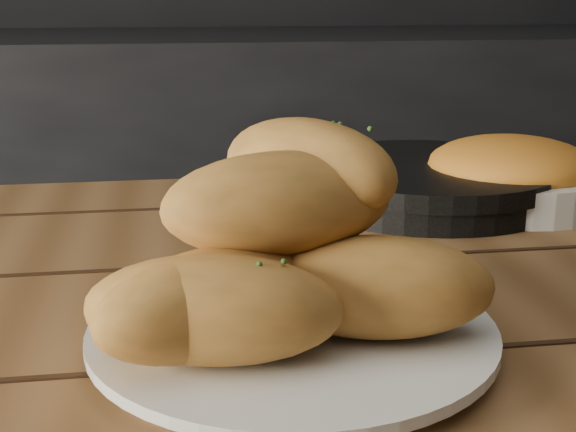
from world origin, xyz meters
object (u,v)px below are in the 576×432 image
(table, at_px, (411,409))
(plate, at_px, (292,336))
(skillet, at_px, (429,182))
(bread_rolls, at_px, (277,253))
(bowl, at_px, (511,175))

(table, height_order, plate, plate)
(plate, bearing_deg, table, 35.02)
(plate, height_order, skillet, skillet)
(bread_rolls, bearing_deg, table, 34.37)
(table, bearing_deg, skillet, 69.87)
(table, distance_m, bread_rolls, 0.23)
(bread_rolls, relative_size, skillet, 0.64)
(plate, xyz_separation_m, bowl, (0.31, 0.35, 0.02))
(bread_rolls, height_order, skillet, bread_rolls)
(skillet, bearing_deg, bread_rolls, -121.64)
(skillet, bearing_deg, plate, -120.78)
(plate, relative_size, bowl, 1.26)
(table, distance_m, bowl, 0.36)
(plate, height_order, bowl, bowl)
(plate, distance_m, bread_rolls, 0.06)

